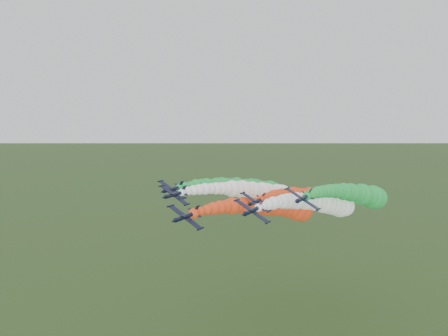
# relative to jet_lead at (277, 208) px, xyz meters

# --- Properties ---
(jet_lead) EXTENTS (14.99, 66.15, 14.92)m
(jet_lead) POSITION_rel_jet_lead_xyz_m (0.00, 0.00, 0.00)
(jet_lead) COLOR black
(jet_lead) RESTS_ON ground
(jet_inner_left) EXTENTS (15.14, 66.30, 15.07)m
(jet_inner_left) POSITION_rel_jet_lead_xyz_m (-11.70, 13.19, 1.65)
(jet_inner_left) COLOR black
(jet_inner_left) RESTS_ON ground
(jet_inner_right) EXTENTS (14.63, 65.78, 14.56)m
(jet_inner_right) POSITION_rel_jet_lead_xyz_m (11.86, 9.01, 0.85)
(jet_inner_right) COLOR black
(jet_inner_right) RESTS_ON ground
(jet_outer_left) EXTENTS (14.72, 65.87, 14.65)m
(jet_outer_left) POSITION_rel_jet_lead_xyz_m (-17.08, 19.31, 1.68)
(jet_outer_left) COLOR black
(jet_outer_left) RESTS_ON ground
(jet_outer_right) EXTENTS (15.00, 66.15, 14.93)m
(jet_outer_right) POSITION_rel_jet_lead_xyz_m (20.37, 18.84, 2.61)
(jet_outer_right) COLOR black
(jet_outer_right) RESTS_ON ground
(jet_trail) EXTENTS (14.89, 66.05, 14.82)m
(jet_trail) POSITION_rel_jet_lead_xyz_m (5.14, 25.43, -0.72)
(jet_trail) COLOR black
(jet_trail) RESTS_ON ground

